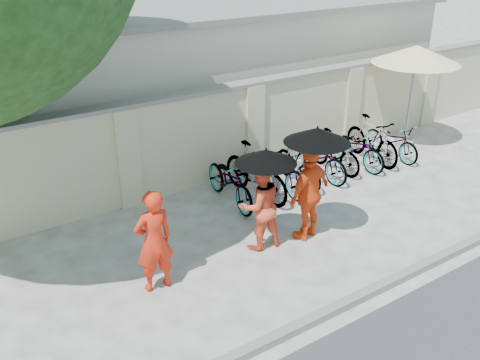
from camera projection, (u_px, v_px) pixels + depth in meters
ground at (262, 259)px, 8.97m from camera, size 80.00×80.00×0.00m
kerb at (332, 310)px, 7.67m from camera, size 40.00×0.16×0.12m
compound_wall at (212, 137)px, 11.46m from camera, size 20.00×0.30×2.00m
building_behind at (171, 69)px, 14.58m from camera, size 14.00×6.00×3.20m
monk_left at (154, 241)px, 7.93m from camera, size 0.60×0.40×1.65m
monk_center at (260, 206)px, 9.03m from camera, size 0.83×0.68×1.59m
parasol_center at (266, 156)px, 8.60m from camera, size 1.02×1.02×0.93m
monk_right at (309, 193)px, 9.29m from camera, size 1.09×0.66×1.74m
parasol_right at (317, 135)px, 8.78m from camera, size 1.12×1.12×1.11m
patio_umbrella at (416, 56)px, 12.89m from camera, size 2.16×2.16×2.54m
bike_0 at (230, 181)px, 10.66m from camera, size 0.82×1.91×0.97m
bike_1 at (255, 172)px, 10.86m from camera, size 0.71×1.94×1.14m
bike_2 at (277, 168)px, 11.20m from camera, size 0.77×1.96×1.02m
bike_3 at (298, 163)px, 11.47m from camera, size 0.59×1.66×0.98m
bike_4 at (316, 157)px, 11.81m from camera, size 0.79×1.88×0.96m
bike_5 at (334, 151)px, 12.13m from camera, size 0.51×1.60×0.95m
bike_6 at (355, 148)px, 12.36m from camera, size 0.75×1.79×0.92m
bike_7 at (372, 140)px, 12.62m from camera, size 0.69×1.85×1.09m
bike_8 at (392, 140)px, 12.87m from camera, size 0.60×1.67×0.87m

